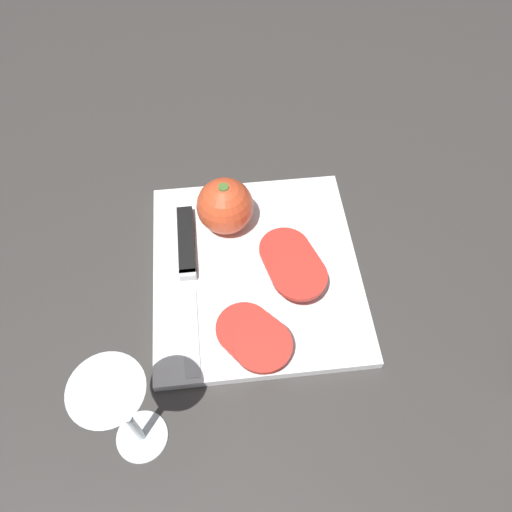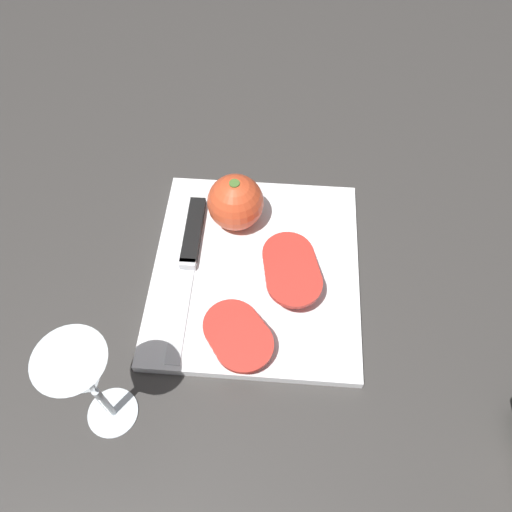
{
  "view_description": "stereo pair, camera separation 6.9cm",
  "coord_description": "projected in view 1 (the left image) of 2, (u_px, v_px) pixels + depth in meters",
  "views": [
    {
      "loc": [
        -0.32,
        0.06,
        0.62
      ],
      "look_at": [
        0.06,
        0.02,
        0.04
      ],
      "focal_mm": 35.0,
      "sensor_mm": 36.0,
      "label": 1
    },
    {
      "loc": [
        -0.32,
        -0.01,
        0.62
      ],
      "look_at": [
        0.06,
        0.02,
        0.04
      ],
      "focal_mm": 35.0,
      "sensor_mm": 36.0,
      "label": 2
    }
  ],
  "objects": [
    {
      "name": "ground_plane",
      "position": [
        275.0,
        307.0,
        0.7
      ],
      "size": [
        3.0,
        3.0,
        0.0
      ],
      "primitive_type": "plane",
      "color": "#383533"
    },
    {
      "name": "cutting_board",
      "position": [
        256.0,
        270.0,
        0.72
      ],
      "size": [
        0.32,
        0.29,
        0.01
      ],
      "color": "white",
      "rests_on": "ground_plane"
    },
    {
      "name": "wine_glass",
      "position": [
        119.0,
        406.0,
        0.5
      ],
      "size": [
        0.07,
        0.07,
        0.18
      ],
      "color": "silver",
      "rests_on": "ground_plane"
    },
    {
      "name": "whole_tomato",
      "position": [
        225.0,
        206.0,
        0.73
      ],
      "size": [
        0.08,
        0.08,
        0.08
      ],
      "color": "#DB4C28",
      "rests_on": "cutting_board"
    },
    {
      "name": "knife",
      "position": [
        187.0,
        253.0,
        0.72
      ],
      "size": [
        0.27,
        0.02,
        0.01
      ],
      "rotation": [
        0.0,
        0.0,
        3.15
      ],
      "color": "silver",
      "rests_on": "cutting_board"
    },
    {
      "name": "tomato_slice_stack_near",
      "position": [
        292.0,
        262.0,
        0.7
      ],
      "size": [
        0.14,
        0.08,
        0.04
      ],
      "color": "red",
      "rests_on": "cutting_board"
    },
    {
      "name": "tomato_slice_stack_far",
      "position": [
        253.0,
        336.0,
        0.64
      ],
      "size": [
        0.11,
        0.1,
        0.03
      ],
      "color": "red",
      "rests_on": "cutting_board"
    }
  ]
}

